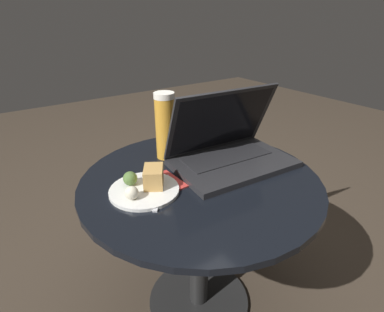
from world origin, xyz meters
name	(u,v)px	position (x,y,z in m)	size (l,w,h in m)	color
ground_plane	(199,300)	(0.00, 0.00, 0.00)	(6.00, 6.00, 0.00)	#382D23
table	(200,213)	(0.00, 0.00, 0.39)	(0.69, 0.69, 0.52)	black
napkin	(153,187)	(-0.14, 0.03, 0.52)	(0.17, 0.12, 0.00)	#B7332D
laptop	(229,149)	(0.13, 0.03, 0.57)	(0.38, 0.27, 0.23)	#232326
beer_glass	(165,126)	(-0.01, 0.18, 0.63)	(0.06, 0.06, 0.22)	gold
snack_plate	(145,185)	(-0.16, 0.03, 0.54)	(0.19, 0.19, 0.06)	silver
fork	(161,189)	(-0.13, 0.01, 0.52)	(0.12, 0.15, 0.00)	silver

